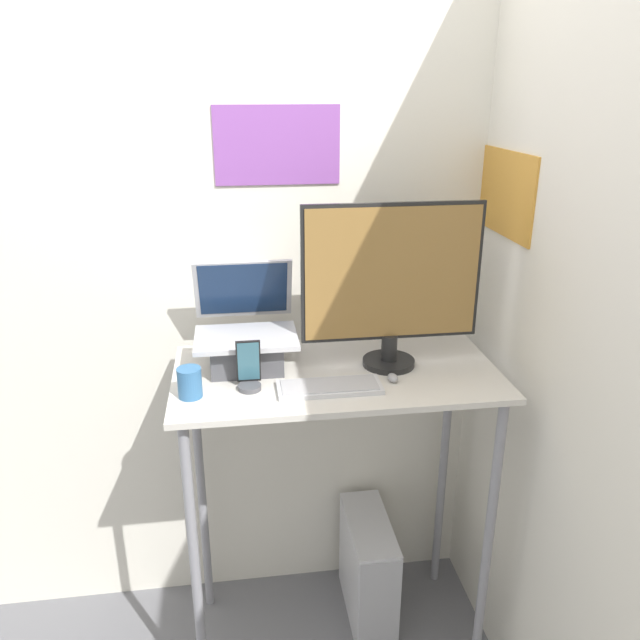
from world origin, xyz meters
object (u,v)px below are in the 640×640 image
(cell_phone, at_px, (249,372))
(computer_tower, at_px, (368,568))
(monitor, at_px, (392,285))
(laptop, at_px, (246,341))
(mouse, at_px, (393,378))
(keyboard, at_px, (330,387))

(cell_phone, distance_m, computer_tower, 1.08)
(monitor, distance_m, cell_phone, 0.53)
(laptop, distance_m, mouse, 0.49)
(laptop, bearing_deg, cell_phone, -89.24)
(keyboard, xyz_separation_m, mouse, (0.21, 0.03, 0.00))
(monitor, bearing_deg, cell_phone, -166.72)
(mouse, xyz_separation_m, cell_phone, (-0.45, 0.01, 0.04))
(keyboard, distance_m, computer_tower, 0.98)
(mouse, bearing_deg, monitor, 82.36)
(cell_phone, bearing_deg, keyboard, -9.77)
(mouse, height_order, computer_tower, mouse)
(monitor, relative_size, keyboard, 1.81)
(keyboard, distance_m, mouse, 0.21)
(laptop, distance_m, cell_phone, 0.17)
(mouse, xyz_separation_m, computer_tower, (-0.01, 0.20, -0.93))
(laptop, bearing_deg, computer_tower, 2.57)
(cell_phone, bearing_deg, computer_tower, 22.58)
(keyboard, relative_size, computer_tower, 0.74)
(computer_tower, bearing_deg, laptop, -177.43)
(laptop, xyz_separation_m, monitor, (0.47, -0.05, 0.19))
(monitor, distance_m, keyboard, 0.38)
(monitor, bearing_deg, mouse, -97.64)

